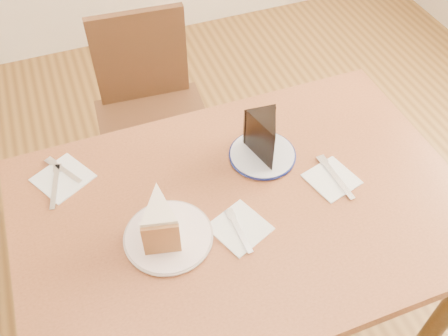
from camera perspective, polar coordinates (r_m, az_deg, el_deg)
ground at (r=1.98m, az=1.65°, el=-17.49°), size 4.00×4.00×0.00m
table at (r=1.41m, az=2.23°, el=-6.71°), size 1.20×0.80×0.75m
chair_far at (r=1.99m, az=-8.19°, el=5.97°), size 0.45×0.45×0.85m
plate_cream at (r=1.27m, az=-6.37°, el=-7.80°), size 0.22×0.22×0.01m
plate_navy at (r=1.44m, az=4.40°, el=1.52°), size 0.19×0.19×0.01m
carrot_cake at (r=1.24m, az=-7.32°, el=-5.65°), size 0.11×0.14×0.10m
chocolate_cake at (r=1.39m, az=4.86°, el=3.14°), size 0.10×0.13×0.12m
napkin_cream at (r=1.29m, az=1.81°, el=-6.83°), size 0.17×0.17×0.00m
napkin_navy at (r=1.42m, az=12.21°, el=-1.23°), size 0.15×0.15×0.00m
napkin_spare at (r=1.46m, az=-17.92°, el=-1.09°), size 0.18×0.18×0.00m
fork_cream at (r=1.28m, az=1.77°, el=-7.21°), size 0.02×0.14×0.00m
knife_navy at (r=1.42m, az=12.68°, el=-1.03°), size 0.02×0.17×0.00m
fork_spare at (r=1.47m, az=-17.83°, el=-0.26°), size 0.08×0.13×0.00m
knife_spare at (r=1.44m, az=-18.75°, el=-2.02°), size 0.05×0.16×0.00m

